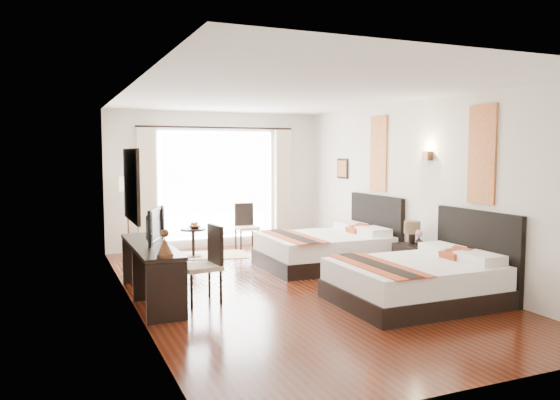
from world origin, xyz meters
name	(u,v)px	position (x,y,z in m)	size (l,w,h in m)	color
floor	(290,287)	(0.00, 0.00, -0.01)	(4.50, 7.50, 0.01)	#341409
ceiling	(290,95)	(0.00, 0.00, 2.79)	(4.50, 7.50, 0.02)	white
wall_headboard	(417,188)	(2.25, 0.00, 1.40)	(0.01, 7.50, 2.80)	silver
wall_desk	(131,197)	(-2.25, 0.00, 1.40)	(0.01, 7.50, 2.80)	silver
wall_window	(217,180)	(0.00, 3.75, 1.40)	(4.50, 0.01, 2.80)	silver
wall_entry	(477,223)	(0.00, -3.75, 1.40)	(4.50, 0.01, 2.80)	silver
window_glass	(217,185)	(0.00, 3.73, 1.30)	(2.40, 0.02, 2.20)	white
sheer_curtain	(218,185)	(0.00, 3.67, 1.30)	(2.30, 0.02, 2.10)	white
drape_left	(147,188)	(-1.45, 3.63, 1.28)	(0.35, 0.14, 2.35)	beige
drape_right	(283,185)	(1.45, 3.63, 1.28)	(0.35, 0.14, 2.35)	beige
art_panel_near	(482,154)	(2.23, -1.41, 1.95)	(0.03, 0.50, 1.35)	maroon
art_panel_far	(379,154)	(2.23, 1.12, 1.95)	(0.03, 0.50, 1.35)	maroon
wall_sconce	(427,156)	(2.19, -0.29, 1.92)	(0.10, 0.14, 0.14)	#422817
mirror_frame	(131,185)	(-2.22, 0.12, 1.55)	(0.04, 1.25, 0.95)	black
mirror_glass	(133,185)	(-2.19, 0.12, 1.55)	(0.01, 1.12, 0.82)	white
bed_near	(421,279)	(1.26, -1.41, 0.31)	(2.10, 1.64, 1.18)	black
bed_far	(328,248)	(1.23, 1.12, 0.31)	(2.14, 1.67, 1.21)	black
nightstand	(414,262)	(1.99, -0.29, 0.27)	(0.46, 0.57, 0.55)	black
table_lamp	(412,229)	(2.00, -0.21, 0.78)	(0.25, 0.25, 0.40)	black
vase	(419,244)	(1.99, -0.40, 0.57)	(0.13, 0.13, 0.14)	black
console_desk	(151,272)	(-1.99, 0.12, 0.38)	(0.50, 2.20, 0.76)	black
television	(150,225)	(-1.97, 0.23, 0.99)	(0.83, 0.11, 0.48)	black
bronze_figurine	(165,245)	(-1.99, -0.88, 0.90)	(0.19, 0.19, 0.29)	#422817
desk_chair	(202,279)	(-1.39, -0.29, 0.31)	(0.52, 0.52, 1.02)	#B9A38E
floor_lamp	(127,189)	(-1.86, 3.32, 1.28)	(0.31, 0.31, 1.52)	black
side_table	(193,243)	(-0.73, 2.84, 0.27)	(0.47, 0.47, 0.55)	black
fruit_bowl	(195,227)	(-0.71, 2.83, 0.57)	(0.22, 0.22, 0.05)	#4D2E1B
window_chair	(246,235)	(0.50, 3.31, 0.28)	(0.44, 0.44, 0.93)	#B9A38E
jute_rug	(213,255)	(-0.35, 2.86, 0.01)	(1.29, 0.88, 0.01)	tan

